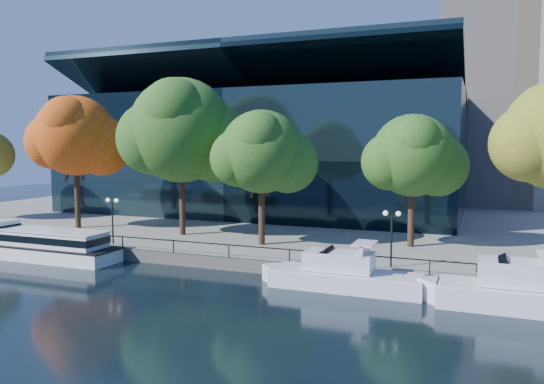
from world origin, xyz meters
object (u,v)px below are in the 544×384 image
at_px(cruiser_far, 519,290).
at_px(tree_2, 183,133).
at_px(tree_4, 414,157).
at_px(lamp_1, 112,210).
at_px(cruiser_near, 340,274).
at_px(lamp_2, 392,226).
at_px(tree_1, 76,137).
at_px(tour_boat, 37,243).
at_px(tree_3, 263,154).

relative_size(cruiser_far, tree_2, 0.76).
bearing_deg(tree_4, lamp_1, -161.24).
relative_size(cruiser_near, lamp_1, 2.80).
relative_size(tree_2, lamp_2, 3.74).
xyz_separation_m(tree_2, lamp_1, (-3.37, -6.36, -6.87)).
distance_m(tree_1, tree_2, 12.57).
height_order(cruiser_near, lamp_2, lamp_2).
bearing_deg(lamp_2, lamp_1, 180.00).
relative_size(tour_boat, lamp_2, 4.00).
relative_size(cruiser_near, tree_1, 0.82).
distance_m(tree_2, lamp_1, 9.95).
relative_size(tree_2, lamp_1, 3.74).
relative_size(cruiser_near, tree_2, 0.75).
bearing_deg(tree_4, tree_2, -174.60).
bearing_deg(cruiser_near, lamp_1, 170.94).
xyz_separation_m(cruiser_far, tree_1, (-41.48, 10.15, 9.28)).
bearing_deg(cruiser_far, tree_4, 121.50).
bearing_deg(lamp_2, cruiser_near, -130.08).
xyz_separation_m(tree_1, tree_4, (33.85, 2.30, -1.83)).
distance_m(cruiser_far, tree_3, 22.96).
bearing_deg(lamp_2, tour_boat, -173.02).
bearing_deg(tour_boat, tree_4, 21.88).
bearing_deg(lamp_1, tree_4, 18.76).
distance_m(tour_boat, lamp_1, 6.83).
bearing_deg(tour_boat, tree_2, 49.44).
xyz_separation_m(tree_2, tree_3, (9.08, -1.87, -1.92)).
bearing_deg(tree_3, cruiser_far, -23.37).
height_order(tour_boat, tree_3, tree_3).
bearing_deg(lamp_1, tree_2, 62.08).
distance_m(tour_boat, tree_4, 32.95).
distance_m(tour_boat, lamp_2, 29.70).
height_order(tree_1, tree_2, tree_2).
bearing_deg(tree_2, tree_1, -178.68).
bearing_deg(tree_2, lamp_2, -16.98).
distance_m(cruiser_near, tree_1, 33.33).
distance_m(cruiser_near, lamp_2, 5.35).
height_order(cruiser_far, tree_2, tree_2).
relative_size(tree_4, lamp_2, 2.80).
distance_m(tour_boat, tree_2, 16.22).
relative_size(tree_1, lamp_2, 3.42).
xyz_separation_m(tree_1, tree_3, (21.64, -1.58, -1.53)).
bearing_deg(tree_1, lamp_1, -33.47).
xyz_separation_m(cruiser_near, lamp_1, (-21.35, 3.40, 2.96)).
bearing_deg(tree_1, cruiser_far, -13.75).
bearing_deg(tree_4, lamp_2, -93.09).
relative_size(tree_3, tree_4, 1.04).
relative_size(lamp_1, lamp_2, 1.00).
bearing_deg(lamp_2, tree_2, 163.02).
bearing_deg(cruiser_near, tree_4, 74.28).
height_order(tree_1, lamp_2, tree_1).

